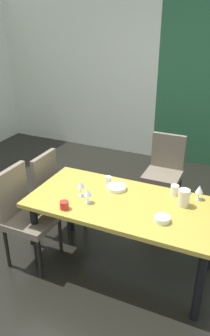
% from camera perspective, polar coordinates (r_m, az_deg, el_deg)
% --- Properties ---
extents(ground_plane, '(5.96, 5.54, 0.02)m').
position_cam_1_polar(ground_plane, '(3.78, -5.02, -12.58)').
color(ground_plane, black).
extents(back_panel_interior, '(3.05, 0.10, 2.65)m').
position_cam_1_polar(back_panel_interior, '(6.15, -5.10, 16.11)').
color(back_panel_interior, silver).
rests_on(back_panel_interior, ground_plane).
extents(dining_table, '(1.76, 0.86, 0.75)m').
position_cam_1_polar(dining_table, '(3.05, 3.33, -7.38)').
color(dining_table, '#B29738').
rests_on(dining_table, ground_plane).
extents(chair_left_near, '(0.45, 0.44, 1.00)m').
position_cam_1_polar(chair_left_near, '(3.31, -13.90, -7.39)').
color(chair_left_near, '#6D6150').
rests_on(chair_left_near, ground_plane).
extents(chair_head_far, '(0.44, 0.45, 0.96)m').
position_cam_1_polar(chair_head_far, '(4.17, 10.33, -0.06)').
color(chair_head_far, '#6D6150').
rests_on(chair_head_far, ground_plane).
extents(chair_left_far, '(0.45, 0.44, 0.93)m').
position_cam_1_polar(chair_left_far, '(3.69, -8.63, -3.59)').
color(chair_left_far, '#6D6150').
rests_on(chair_left_far, ground_plane).
extents(wine_glass_rear, '(0.07, 0.07, 0.14)m').
position_cam_1_polar(wine_glass_rear, '(3.11, 16.11, -3.62)').
color(wine_glass_rear, silver).
rests_on(wine_glass_rear, dining_table).
extents(wine_glass_west, '(0.07, 0.07, 0.15)m').
position_cam_1_polar(wine_glass_west, '(3.06, -4.23, -2.98)').
color(wine_glass_west, silver).
rests_on(wine_glass_west, dining_table).
extents(wine_glass_east, '(0.07, 0.07, 0.14)m').
position_cam_1_polar(wine_glass_east, '(2.95, -3.05, -4.33)').
color(wine_glass_east, silver).
rests_on(wine_glass_east, dining_table).
extents(serving_bowl_north, '(0.19, 0.19, 0.04)m').
position_cam_1_polar(serving_bowl_north, '(3.20, 2.01, -3.41)').
color(serving_bowl_north, white).
rests_on(serving_bowl_north, dining_table).
extents(serving_bowl_center, '(0.13, 0.13, 0.05)m').
position_cam_1_polar(serving_bowl_center, '(2.77, 9.90, -8.74)').
color(serving_bowl_center, silver).
rests_on(serving_bowl_center, dining_table).
extents(cup_near_window, '(0.06, 0.06, 0.08)m').
position_cam_1_polar(cup_near_window, '(3.29, 0.54, -2.12)').
color(cup_near_window, white).
rests_on(cup_near_window, dining_table).
extents(cup_near_shelf, '(0.08, 0.08, 0.09)m').
position_cam_1_polar(cup_near_shelf, '(3.16, 12.04, -3.75)').
color(cup_near_shelf, white).
rests_on(cup_near_shelf, dining_table).
extents(cup_left, '(0.08, 0.08, 0.07)m').
position_cam_1_polar(cup_left, '(2.91, -7.11, -6.43)').
color(cup_left, red).
rests_on(cup_left, dining_table).
extents(pitcher_corner, '(0.12, 0.10, 0.16)m').
position_cam_1_polar(pitcher_corner, '(2.99, 13.58, -5.01)').
color(pitcher_corner, beige).
rests_on(pitcher_corner, dining_table).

